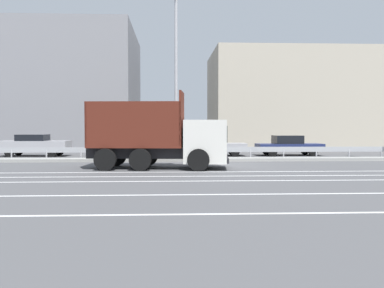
% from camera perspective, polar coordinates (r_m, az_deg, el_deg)
% --- Properties ---
extents(ground_plane, '(320.00, 320.00, 0.00)m').
position_cam_1_polar(ground_plane, '(23.79, 4.20, -2.74)').
color(ground_plane, '#4C4C4F').
extents(lane_strip_0, '(50.44, 0.16, 0.01)m').
position_cam_1_polar(lane_strip_0, '(20.47, -4.56, -3.58)').
color(lane_strip_0, silver).
rests_on(lane_strip_0, ground_plane).
extents(lane_strip_1, '(50.44, 0.16, 0.01)m').
position_cam_1_polar(lane_strip_1, '(18.80, -4.71, -4.12)').
color(lane_strip_1, silver).
rests_on(lane_strip_1, ground_plane).
extents(lane_strip_2, '(50.44, 0.16, 0.01)m').
position_cam_1_polar(lane_strip_2, '(17.22, -4.89, -4.74)').
color(lane_strip_2, silver).
rests_on(lane_strip_2, ground_plane).
extents(lane_strip_3, '(50.44, 0.16, 0.01)m').
position_cam_1_polar(lane_strip_3, '(13.93, -5.39, -6.46)').
color(lane_strip_3, silver).
rests_on(lane_strip_3, ground_plane).
extents(lane_strip_4, '(50.44, 0.16, 0.01)m').
position_cam_1_polar(lane_strip_4, '(10.96, -6.11, -8.91)').
color(lane_strip_4, silver).
rests_on(lane_strip_4, ground_plane).
extents(median_island, '(27.74, 1.10, 0.18)m').
position_cam_1_polar(median_island, '(26.70, 3.43, -1.97)').
color(median_island, gray).
rests_on(median_island, ground_plane).
extents(median_guardrail, '(50.44, 0.09, 0.78)m').
position_cam_1_polar(median_guardrail, '(27.70, 3.20, -0.81)').
color(median_guardrail, '#9EA0A5').
rests_on(median_guardrail, ground_plane).
extents(dump_truck, '(7.01, 3.23, 3.77)m').
position_cam_1_polar(dump_truck, '(22.09, -2.29, 0.21)').
color(dump_truck, silver).
rests_on(dump_truck, ground_plane).
extents(median_road_sign, '(0.70, 0.16, 2.10)m').
position_cam_1_polar(median_road_sign, '(26.53, 0.72, 0.18)').
color(median_road_sign, white).
rests_on(median_road_sign, ground_plane).
extents(street_lamp_1, '(0.70, 2.42, 9.82)m').
position_cam_1_polar(street_lamp_1, '(26.51, -2.04, 9.56)').
color(street_lamp_1, '#ADADB2').
rests_on(street_lamp_1, ground_plane).
extents(parked_car_1, '(4.73, 1.97, 1.49)m').
position_cam_1_polar(parked_car_1, '(32.48, -19.37, -0.12)').
color(parked_car_1, '#A3A3A8').
rests_on(parked_car_1, ground_plane).
extents(parked_car_2, '(4.81, 2.00, 1.37)m').
position_cam_1_polar(parked_car_2, '(31.61, -7.84, -0.17)').
color(parked_car_2, '#B27A14').
rests_on(parked_car_2, ground_plane).
extents(parked_car_3, '(4.47, 1.85, 1.39)m').
position_cam_1_polar(parked_car_3, '(30.95, 2.72, -0.21)').
color(parked_car_3, '#A3A3A8').
rests_on(parked_car_3, ground_plane).
extents(parked_car_4, '(4.63, 1.96, 1.40)m').
position_cam_1_polar(parked_car_4, '(32.06, 12.19, -0.18)').
color(parked_car_4, navy).
rests_on(parked_car_4, ground_plane).
extents(background_building_0, '(11.46, 14.74, 10.81)m').
position_cam_1_polar(background_building_0, '(44.22, -14.68, 6.62)').
color(background_building_0, gray).
rests_on(background_building_0, ground_plane).
extents(background_building_1, '(16.39, 11.10, 8.95)m').
position_cam_1_polar(background_building_1, '(44.55, 13.16, 5.40)').
color(background_building_1, '#B7AD99').
rests_on(background_building_1, ground_plane).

